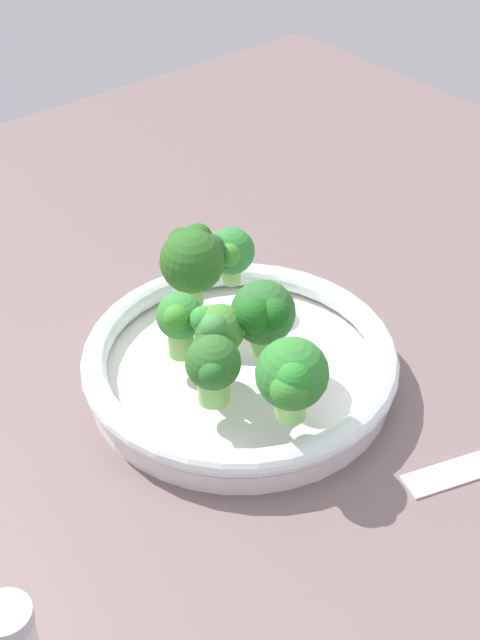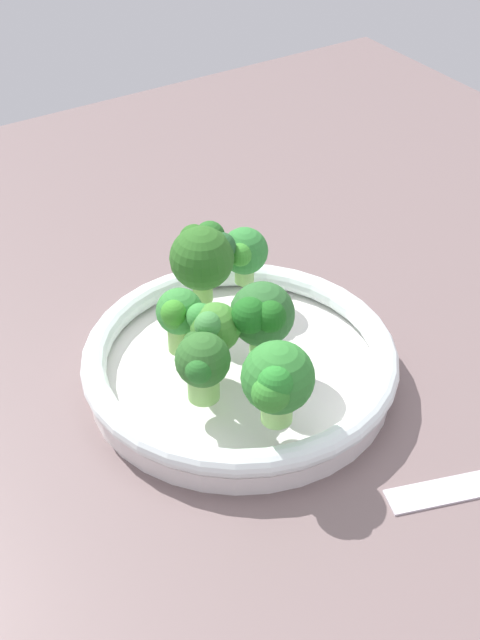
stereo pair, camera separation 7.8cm
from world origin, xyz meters
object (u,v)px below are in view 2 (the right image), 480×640
Objects in this scene: broccoli_floret_3 at (276,380)px; broccoli_floret_5 at (214,329)px; broccoli_floret_0 at (203,255)px; broccoli_floret_6 at (244,252)px; bowl at (240,365)px; broccoli_floret_2 at (179,316)px; broccoli_floret_1 at (202,363)px; broccoli_floret_4 at (261,316)px.

broccoli_floret_3 reaches higher than broccoli_floret_5.
broccoli_floret_5 is at bearing 154.49° from broccoli_floret_0.
broccoli_floret_6 is (17.66, -8.33, -0.92)cm from broccoli_floret_3.
broccoli_floret_2 is at bearing 62.74° from bowl.
broccoli_floret_0 is 10.18cm from broccoli_floret_5.
broccoli_floret_4 is at bearing -74.50° from broccoli_floret_1.
broccoli_floret_5 reaches higher than broccoli_floret_6.
bowl is at bearing 24.55° from broccoli_floret_4.
broccoli_floret_2 is 0.96× the size of broccoli_floret_5.
broccoli_floret_5 is (-1.08, 3.23, 6.09)cm from bowl.
broccoli_floret_1 is 0.85× the size of broccoli_floret_3.
broccoli_floret_4 is at bearing -128.12° from broccoli_floret_2.
bowl is at bearing -57.30° from broccoli_floret_1.
broccoli_floret_3 reaches higher than broccoli_floret_4.
broccoli_floret_0 is at bearing -45.53° from broccoli_floret_2.
broccoli_floret_4 is 1.10× the size of broccoli_floret_5.
broccoli_floret_3 is (-9.40, 2.64, 6.40)cm from bowl.
broccoli_floret_3 is at bearing 154.74° from broccoli_floret_6.
broccoli_floret_2 is at bearing 119.51° from broccoli_floret_6.
broccoli_floret_1 is at bearing 31.64° from broccoli_floret_3.
broccoli_floret_6 is (12.13, -11.74, -0.19)cm from broccoli_floret_1.
bowl is 4.58× the size of broccoli_floret_2.
broccoli_floret_1 is at bearing 167.54° from broccoli_floret_2.
broccoli_floret_6 is at bearing -34.61° from bowl.
broccoli_floret_6 is (9.33, -8.92, -0.61)cm from broccoli_floret_5.
broccoli_floret_0 is at bearing -12.20° from broccoli_floret_3.
broccoli_floret_4 reaches higher than bowl.
broccoli_floret_1 is (-11.97, 7.19, -1.10)cm from broccoli_floret_0.
bowl is at bearing -71.53° from broccoli_floret_5.
broccoli_floret_3 reaches higher than broccoli_floret_6.
broccoli_floret_5 is at bearing 108.47° from bowl.
broccoli_floret_0 is at bearing -8.07° from bowl.
broccoli_floret_3 is at bearing 164.34° from bowl.
broccoli_floret_3 is 8.24cm from broccoli_floret_4.
broccoli_floret_3 is at bearing -170.30° from broccoli_floret_2.
broccoli_floret_5 reaches higher than broccoli_floret_2.
broccoli_floret_6 is at bearing -43.72° from broccoli_floret_5.
broccoli_floret_3 is 1.14× the size of broccoli_floret_5.
broccoli_floret_3 is at bearing 167.80° from broccoli_floret_0.
broccoli_floret_1 is at bearing 134.88° from broccoli_floret_5.
broccoli_floret_0 is 1.24× the size of broccoli_floret_2.
bowl is at bearing 171.93° from broccoli_floret_0.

